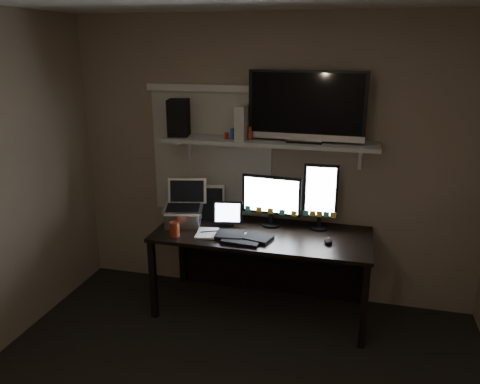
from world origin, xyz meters
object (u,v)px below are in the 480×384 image
(desk, at_px, (265,246))
(mouse, at_px, (328,241))
(monitor_portrait, at_px, (320,197))
(laptop, at_px, (183,204))
(keyboard, at_px, (243,237))
(tablet, at_px, (228,214))
(game_console, at_px, (243,122))
(speaker, at_px, (179,118))
(tv, at_px, (307,107))
(monitor_landscape, at_px, (271,201))
(cup, at_px, (175,229))

(desk, height_order, mouse, mouse)
(monitor_portrait, relative_size, laptop, 1.51)
(keyboard, bearing_deg, monitor_portrait, 37.70)
(tablet, distance_m, game_console, 0.79)
(mouse, relative_size, laptop, 0.27)
(monitor_portrait, relative_size, speaker, 1.84)
(tv, bearing_deg, desk, -163.50)
(desk, xyz_separation_m, monitor_portrait, (0.45, 0.09, 0.46))
(desk, height_order, monitor_portrait, monitor_portrait)
(mouse, relative_size, speaker, 0.32)
(tv, distance_m, game_console, 0.54)
(keyboard, distance_m, tv, 1.16)
(monitor_landscape, height_order, game_console, game_console)
(game_console, bearing_deg, monitor_portrait, 6.90)
(monitor_portrait, height_order, game_console, game_console)
(tablet, relative_size, game_console, 0.90)
(desk, relative_size, monitor_landscape, 3.48)
(mouse, bearing_deg, speaker, 158.65)
(mouse, height_order, cup, cup)
(monitor_portrait, xyz_separation_m, cup, (-1.14, -0.46, -0.23))
(keyboard, height_order, game_console, game_console)
(monitor_portrait, bearing_deg, mouse, -73.37)
(cup, bearing_deg, mouse, 7.19)
(tablet, bearing_deg, tv, -1.74)
(monitor_landscape, distance_m, tablet, 0.39)
(monitor_landscape, xyz_separation_m, laptop, (-0.74, -0.18, -0.04))
(desk, height_order, keyboard, keyboard)
(tv, height_order, game_console, tv)
(desk, height_order, laptop, laptop)
(desk, xyz_separation_m, mouse, (0.55, -0.21, 0.20))
(monitor_portrait, bearing_deg, keyboard, -149.13)
(monitor_portrait, relative_size, tablet, 2.27)
(desk, xyz_separation_m, cup, (-0.68, -0.37, 0.24))
(tablet, bearing_deg, monitor_landscape, 3.64)
(keyboard, height_order, speaker, speaker)
(game_console, bearing_deg, desk, -12.29)
(desk, distance_m, laptop, 0.80)
(mouse, height_order, speaker, speaker)
(tablet, height_order, laptop, laptop)
(cup, distance_m, tv, 1.46)
(monitor_landscape, bearing_deg, monitor_portrait, 9.42)
(tablet, bearing_deg, mouse, -22.93)
(speaker, bearing_deg, desk, -17.57)
(monitor_portrait, relative_size, keyboard, 1.23)
(mouse, distance_m, laptop, 1.27)
(monitor_portrait, xyz_separation_m, mouse, (0.10, -0.30, -0.27))
(laptop, distance_m, speaker, 0.75)
(tablet, distance_m, speaker, 0.93)
(monitor_landscape, relative_size, speaker, 1.66)
(tablet, bearing_deg, game_console, 30.11)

